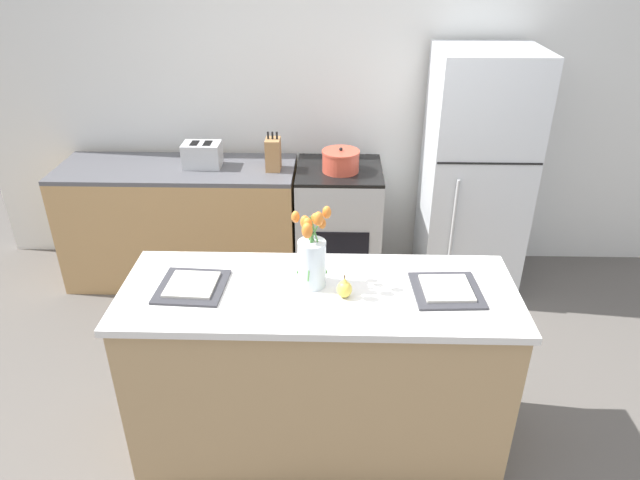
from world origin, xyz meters
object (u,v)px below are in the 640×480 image
Objects in this scene: pear_figurine at (344,288)px; plate_setting_right at (446,290)px; knife_block at (273,154)px; stove_range at (338,225)px; plate_setting_left at (192,286)px; cooking_pot at (341,161)px; toaster at (202,155)px; flower_vase at (312,256)px; refrigerator at (475,175)px.

pear_figurine reaches higher than plate_setting_right.
pear_figurine is 1.69m from knife_block.
stove_range is 2.84× the size of plate_setting_left.
plate_setting_left is at bearing -113.76° from cooking_pot.
pear_figurine is at bearing -89.46° from stove_range.
plate_setting_right is 2.16m from toaster.
flower_vase is 1.52× the size of cooking_pot.
stove_range is 2.25× the size of flower_vase.
cooking_pot is 0.97× the size of knife_block.
refrigerator is at bearing 1.20° from knife_block.
knife_block is at bearing 106.29° from pear_figurine.
plate_setting_left is 1.17× the size of knife_block.
toaster reaches higher than plate_setting_right.
stove_range is at bearing 3.60° from knife_block.
refrigerator reaches higher than toaster.
plate_setting_left is 1.00× the size of plate_setting_right.
flower_vase is at bearing -77.90° from knife_block.
plate_setting_left is at bearing -135.44° from refrigerator.
stove_range is 1.69m from flower_vase.
plate_setting_left is (-0.69, 0.05, -0.03)m from pear_figurine.
plate_setting_right is at bearing 6.53° from pear_figurine.
flower_vase is 1.52m from cooking_pot.
knife_block is (-0.33, 1.53, -0.07)m from flower_vase.
knife_block reaches higher than plate_setting_right.
stove_range is 1.10m from toaster.
refrigerator is 1.91m from flower_vase.
refrigerator is 0.95m from cooking_pot.
plate_setting_left is 1.69m from cooking_pot.
pear_figurine is 0.46m from plate_setting_right.
pear_figurine is 0.35× the size of plate_setting_left.
stove_range is 1.74m from plate_setting_right.
pear_figurine reaches higher than plate_setting_left.
stove_range is 1.73m from pear_figurine.
plate_setting_right is 1.12× the size of toaster.
stove_range is 3.19× the size of toaster.
knife_block is (-0.47, 0.02, 0.04)m from cooking_pot.
plate_setting_left is at bearing 175.64° from pear_figurine.
refrigerator reaches higher than plate_setting_left.
refrigerator is 6.55× the size of cooking_pot.
flower_vase reaches higher than knife_block.
flower_vase reaches higher than plate_setting_left.
flower_vase is (-0.13, -1.56, 0.63)m from stove_range.
plate_setting_right is (0.61, -0.04, -0.14)m from flower_vase.
flower_vase is at bearing -95.21° from cooking_pot.
pear_figurine is 0.40× the size of toaster.
pear_figurine is 1.93m from toaster.
toaster is 0.51m from knife_block.
cooking_pot is at bearing -3.87° from toaster.
knife_block reaches higher than toaster.
cooking_pot is at bearing 90.31° from pear_figurine.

